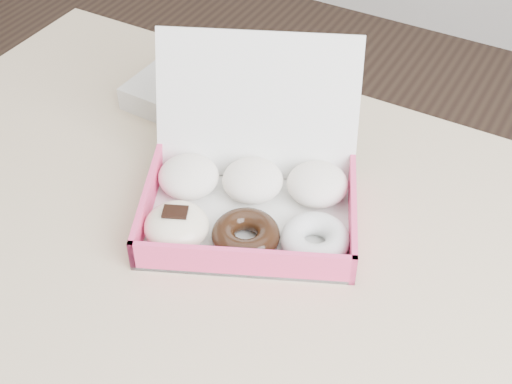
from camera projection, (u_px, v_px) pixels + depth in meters
The scene contains 3 objects.
table at pixel (230, 277), 1.01m from camera, with size 1.20×0.80×0.75m.
donut_box at pixel (248, 194), 0.97m from camera, with size 0.37×0.36×0.20m.
newspapers at pixel (214, 92), 1.18m from camera, with size 0.25×0.20×0.04m, color silver.
Camera 1 is at (0.36, -0.56, 1.44)m, focal length 50.00 mm.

